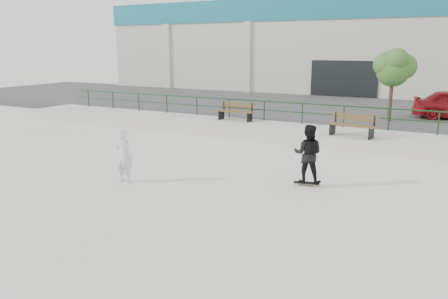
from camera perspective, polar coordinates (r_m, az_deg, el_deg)
The scene contains 11 objects.
ground at distance 12.86m, azimuth -9.35°, elevation -5.81°, with size 120.00×120.00×0.00m, color silver.
ledge at distance 20.91m, azimuth 6.40°, elevation 2.36°, with size 30.00×3.00×0.50m, color #BAB5AA.
parking_strip at distance 28.90m, azimuth 12.59°, elevation 5.12°, with size 60.00×14.00×0.50m, color #393939.
railing at distance 21.95m, azimuth 7.71°, elevation 5.47°, with size 28.00×0.06×1.03m.
commercial_building at distance 42.31m, azimuth 18.05°, elevation 13.14°, with size 44.20×16.33×8.00m.
bench_left at distance 22.42m, azimuth 1.56°, elevation 4.98°, with size 1.97×0.62×0.91m.
bench_right at distance 19.08m, azimuth 16.42°, elevation 3.03°, with size 2.08×0.89×0.93m.
tree at distance 23.58m, azimuth 21.32°, elevation 10.06°, with size 2.05×1.82×3.64m.
skateboard at distance 13.73m, azimuth 10.73°, elevation -4.32°, with size 0.81×0.40×0.09m.
standing_skater at distance 13.48m, azimuth 10.90°, elevation -0.56°, with size 0.88×0.69×1.81m, color black.
seated_skater at distance 13.96m, azimuth -12.91°, elevation -0.81°, with size 0.62×0.41×1.70m, color silver.
Camera 1 is at (7.40, -9.66, 4.15)m, focal length 35.00 mm.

